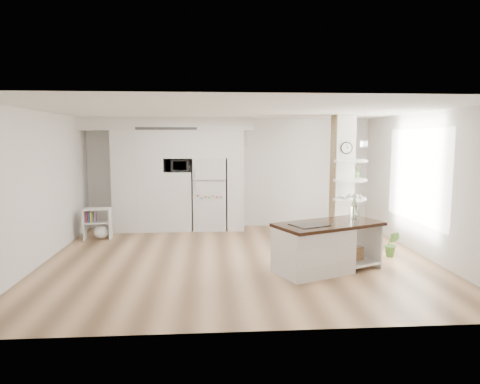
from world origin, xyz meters
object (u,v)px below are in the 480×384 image
(kitchen_island, at_px, (319,246))
(bookshelf, at_px, (99,225))
(refrigerator, at_px, (209,194))
(floor_plant_a, at_px, (392,244))

(kitchen_island, bearing_deg, bookshelf, 124.37)
(refrigerator, relative_size, bookshelf, 2.56)
(refrigerator, relative_size, floor_plant_a, 3.58)
(refrigerator, xyz_separation_m, kitchen_island, (1.81, -3.53, -0.45))
(kitchen_island, distance_m, floor_plant_a, 1.79)
(refrigerator, height_order, bookshelf, refrigerator)
(kitchen_island, xyz_separation_m, floor_plant_a, (1.60, 0.78, -0.18))
(refrigerator, distance_m, kitchen_island, 3.99)
(bookshelf, xyz_separation_m, floor_plant_a, (5.86, -1.89, -0.06))
(refrigerator, bearing_deg, bookshelf, -160.71)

